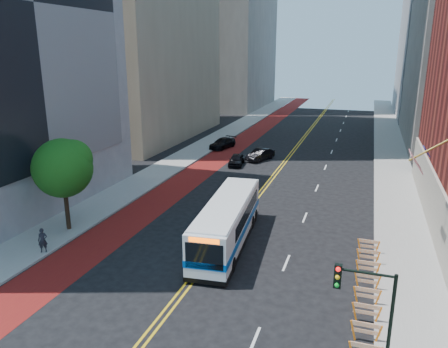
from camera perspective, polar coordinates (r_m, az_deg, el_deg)
name	(u,v)px	position (r m, az deg, el deg)	size (l,w,h in m)	color
ground	(176,300)	(24.28, -6.28, -16.04)	(160.00, 160.00, 0.00)	black
sidewalk_left	(188,156)	(54.40, -4.77, 2.42)	(4.00, 140.00, 0.15)	gray
sidewalk_right	(394,172)	(50.34, 21.28, 0.24)	(4.00, 140.00, 0.15)	gray
bus_lane_paint	(217,158)	(53.04, -0.88, 2.04)	(3.60, 140.00, 0.01)	maroon
center_line_inner	(282,164)	(51.07, 7.55, 1.35)	(0.14, 140.00, 0.01)	gold
center_line_outer	(285,164)	(51.00, 7.94, 1.31)	(0.14, 140.00, 0.01)	gold
lane_dashes	(332,152)	(58.17, 13.89, 2.83)	(0.14, 98.20, 0.01)	silver
construction_barriers	(367,286)	(25.18, 18.20, -13.78)	(1.42, 10.91, 1.00)	orange
street_tree	(63,166)	(32.76, -20.23, 1.01)	(4.20, 4.20, 6.70)	black
traffic_signal	(367,306)	(17.65, 18.14, -16.05)	(2.21, 0.34, 5.07)	black
transit_bus	(228,221)	(29.60, 0.46, -6.22)	(3.52, 11.62, 3.14)	silver
car_a	(236,160)	(49.82, 1.64, 1.87)	(1.51, 3.76, 1.28)	black
car_b	(260,155)	(52.26, 4.75, 2.55)	(1.46, 4.17, 1.38)	black
car_c	(223,143)	(58.43, -0.19, 4.04)	(1.89, 4.65, 1.35)	black
pedestrian	(43,240)	(30.78, -22.59, -8.01)	(0.59, 0.39, 1.61)	black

